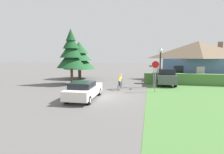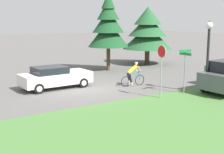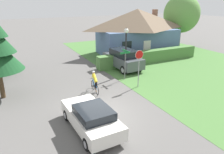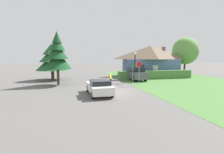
% 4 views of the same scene
% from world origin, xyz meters
% --- Properties ---
extents(ground_plane, '(140.00, 140.00, 0.00)m').
position_xyz_m(ground_plane, '(0.00, 0.00, 0.00)').
color(ground_plane, '#5B5956').
extents(cottage_house, '(10.11, 6.32, 5.30)m').
position_xyz_m(cottage_house, '(9.80, 11.66, 2.75)').
color(cottage_house, slate).
rests_on(cottage_house, ground).
extents(hedge_row, '(11.92, 0.90, 1.28)m').
position_xyz_m(hedge_row, '(8.80, 7.51, 0.64)').
color(hedge_row, '#4C7A3D').
rests_on(hedge_row, ground).
extents(sedan_left_lane, '(2.01, 4.37, 1.38)m').
position_xyz_m(sedan_left_lane, '(-1.42, -1.54, 0.69)').
color(sedan_left_lane, silver).
rests_on(sedan_left_lane, ground).
extents(cyclist, '(0.44, 1.72, 1.54)m').
position_xyz_m(cyclist, '(0.63, 2.92, 0.74)').
color(cyclist, black).
rests_on(cyclist, ground).
extents(parked_suv_right, '(2.24, 4.68, 1.89)m').
position_xyz_m(parked_suv_right, '(5.22, 6.93, 0.96)').
color(parked_suv_right, '#4C5156').
rests_on(parked_suv_right, ground).
extents(stop_sign, '(0.68, 0.07, 2.87)m').
position_xyz_m(stop_sign, '(3.97, 2.33, 2.01)').
color(stop_sign, gray).
rests_on(stop_sign, ground).
extents(street_lamp, '(0.40, 0.40, 4.16)m').
position_xyz_m(street_lamp, '(4.55, 5.28, 2.83)').
color(street_lamp, black).
rests_on(street_lamp, ground).
extents(street_name_sign, '(0.90, 0.90, 2.53)m').
position_xyz_m(street_name_sign, '(3.87, 4.20, 1.76)').
color(street_name_sign, gray).
rests_on(street_name_sign, ground).
extents(conifer_tall_near, '(3.33, 3.33, 6.39)m').
position_xyz_m(conifer_tall_near, '(-5.40, 4.86, 3.68)').
color(conifer_tall_near, '#4C3823').
rests_on(conifer_tall_near, ground).
extents(conifer_tall_far, '(4.63, 4.63, 5.36)m').
position_xyz_m(conifer_tall_far, '(-6.53, 9.90, 3.12)').
color(conifer_tall_far, '#4C3823').
rests_on(conifer_tall_far, ground).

